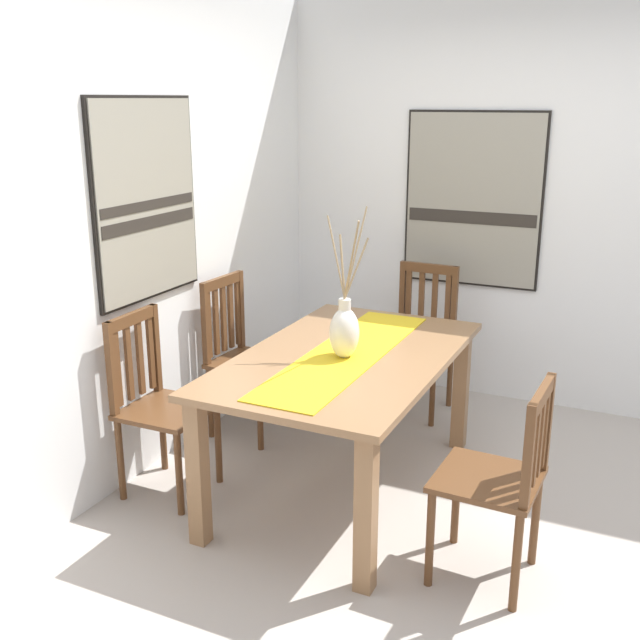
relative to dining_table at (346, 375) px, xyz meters
The scene contains 12 objects.
ground_plane 0.98m from the dining_table, 103.01° to the right, with size 6.40×6.40×0.03m, color #B2A89E.
wall_back 1.36m from the dining_table, 98.09° to the left, with size 6.40×0.12×2.70m, color white.
wall_side 1.97m from the dining_table, 22.67° to the right, with size 0.12×6.40×2.70m, color white.
dining_table is the anchor object (origin of this frame).
table_runner 0.11m from the dining_table, ahead, with size 1.52×0.36×0.01m, color gold.
centerpiece_vase 0.26m from the dining_table, behind, with size 0.30×0.26×0.74m.
chair_0 1.21m from the dining_table, ahead, with size 0.43×0.43×0.96m.
chair_1 0.98m from the dining_table, 114.95° to the left, with size 0.42×0.42×0.96m.
chair_2 1.00m from the dining_table, 115.90° to the right, with size 0.44×0.44×0.91m.
chair_3 0.97m from the dining_table, 65.08° to the left, with size 0.45×0.45×0.97m.
painting_on_back_wall 1.38m from the dining_table, 97.24° to the left, with size 0.82×0.05×1.04m.
painting_on_side_wall 1.79m from the dining_table, ahead, with size 0.05×0.91×1.15m.
Camera 1 is at (-3.09, -0.68, 1.99)m, focal length 41.65 mm.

